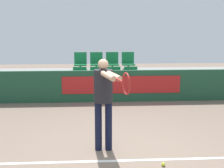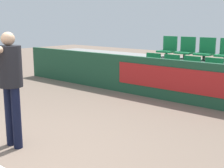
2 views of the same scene
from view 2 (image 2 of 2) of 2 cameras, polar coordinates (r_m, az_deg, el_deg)
The scene contains 12 objects.
ground_plane at distance 4.67m, azimuth -19.32°, elevation -12.62°, with size 30.00×30.00×0.00m, color #7A6656.
barrier_wall at distance 7.48m, azimuth 9.90°, elevation 0.79°, with size 10.35×0.14×0.98m.
bleacher_tier_front at distance 7.98m, azimuth 11.64°, elevation -0.67°, with size 9.95×0.85×0.42m.
bleacher_tier_middle at distance 8.68m, azimuth 14.44°, elevation 1.59°, with size 9.95×0.85×0.84m.
stadium_chair_0 at distance 8.43m, azimuth 7.15°, elevation 3.31°, with size 0.44×0.42×0.59m.
stadium_chair_1 at distance 8.14m, azimuth 10.45°, elevation 2.92°, with size 0.44×0.42×0.59m.
stadium_chair_2 at distance 7.87m, azimuth 13.99°, elevation 2.48°, with size 0.44×0.42×0.59m.
stadium_chair_3 at distance 7.64m, azimuth 17.76°, elevation 2.01°, with size 0.44×0.42×0.59m.
stadium_chair_4 at distance 9.10m, azimuth 10.21°, elevation 6.48°, with size 0.44×0.42×0.59m.
stadium_chair_5 at distance 8.83m, azimuth 13.37°, elevation 6.21°, with size 0.44×0.42×0.59m.
stadium_chair_6 at distance 8.59m, azimuth 16.72°, elevation 5.89°, with size 0.44×0.42×0.59m.
tennis_player at distance 4.68m, azimuth -18.71°, elevation 1.25°, with size 0.50×1.57×1.70m.
Camera 2 is at (3.76, -2.06, 1.85)m, focal length 50.00 mm.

